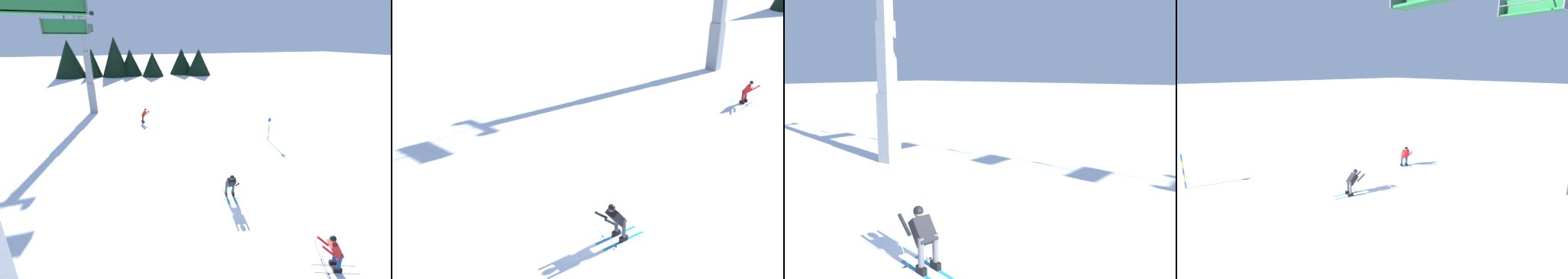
% 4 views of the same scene
% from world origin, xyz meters
% --- Properties ---
extents(ground_plane, '(260.00, 260.00, 0.00)m').
position_xyz_m(ground_plane, '(0.00, 0.00, 0.00)').
color(ground_plane, white).
extents(skier_carving_main, '(1.71, 0.93, 1.50)m').
position_xyz_m(skier_carving_main, '(-0.97, -0.71, 0.78)').
color(skier_carving_main, '#198CCC').
rests_on(skier_carving_main, ground_plane).
extents(chairlift_seat_nearest, '(0.61, 2.16, 1.91)m').
position_xyz_m(chairlift_seat_nearest, '(-3.81, 6.03, 8.47)').
color(chairlift_seat_nearest, black).
extents(trail_marker_pole, '(0.07, 0.28, 1.93)m').
position_xyz_m(trail_marker_pole, '(5.51, -7.18, 1.04)').
color(trail_marker_pole, blue).
rests_on(trail_marker_pole, ground_plane).
extents(skier_distant_uphill, '(1.09, 1.64, 1.52)m').
position_xyz_m(skier_distant_uphill, '(-6.25, -2.07, 0.80)').
color(skier_distant_uphill, white).
rests_on(skier_distant_uphill, ground_plane).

